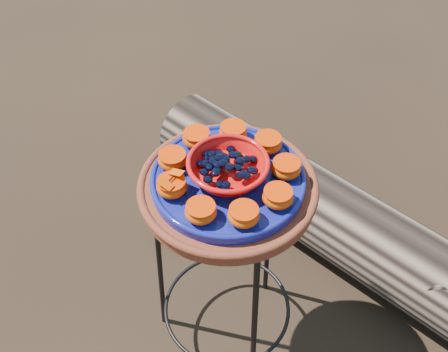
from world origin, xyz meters
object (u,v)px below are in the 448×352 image
Objects in this scene: terracotta_saucer at (228,189)px; driftwood_log at (332,217)px; cobalt_plate at (228,180)px; red_bowl at (228,169)px; plant_stand at (227,272)px.

driftwood_log is (0.06, 0.54, -0.57)m from terracotta_saucer.
driftwood_log is at bearing 83.82° from cobalt_plate.
driftwood_log is (0.06, 0.54, -0.64)m from red_bowl.
cobalt_plate is 0.81m from driftwood_log.
cobalt_plate is at bearing 0.00° from terracotta_saucer.
terracotta_saucer is at bearing 0.00° from red_bowl.
red_bowl is 0.12× the size of driftwood_log.
red_bowl reaches higher than cobalt_plate.
terracotta_saucer is 1.17× the size of cobalt_plate.
cobalt_plate is at bearing 0.00° from red_bowl.
cobalt_plate reaches higher than terracotta_saucer.
plant_stand is 0.44m from red_bowl.
red_bowl is (0.00, 0.00, 0.07)m from terracotta_saucer.
plant_stand is 1.85× the size of cobalt_plate.
plant_stand is 1.58× the size of terracotta_saucer.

